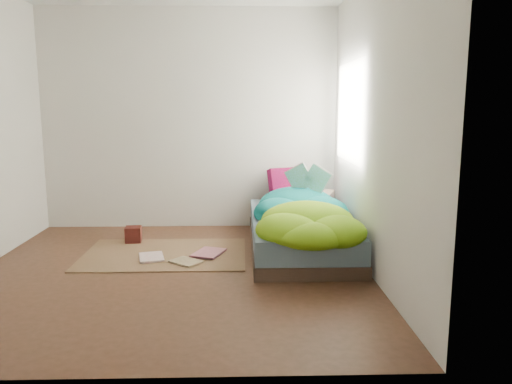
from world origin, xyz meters
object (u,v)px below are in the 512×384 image
floor_book_a (139,258)px  floor_book_b (197,252)px  wooden_box (133,234)px  open_book (308,169)px  bed (300,233)px  pillow_magenta (286,185)px

floor_book_a → floor_book_b: (0.53, 0.17, 0.00)m
wooden_box → floor_book_b: 0.86m
floor_book_a → floor_book_b: size_ratio=0.90×
open_book → floor_book_b: (-1.15, -0.41, -0.78)m
open_book → wooden_box: size_ratio=2.45×
bed → floor_book_b: (-1.05, -0.19, -0.14)m
wooden_box → floor_book_a: bearing=-73.4°
open_book → floor_book_a: bearing=-137.9°
wooden_box → bed: bearing=-8.9°
bed → floor_book_a: bed is taller
pillow_magenta → wooden_box: 1.84m
bed → wooden_box: size_ratio=12.11×
pillow_magenta → floor_book_a: (-1.51, -1.20, -0.52)m
floor_book_b → wooden_box: bearing=168.4°
bed → open_book: bearing=65.3°
open_book → wooden_box: open_book is taller
open_book → floor_book_b: bearing=-137.4°
pillow_magenta → open_book: 0.69m
open_book → floor_book_a: 1.95m
pillow_magenta → wooden_box: size_ratio=2.41×
pillow_magenta → floor_book_a: size_ratio=1.29×
pillow_magenta → open_book: open_book is taller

